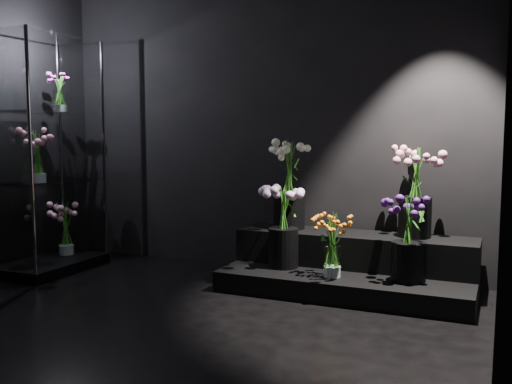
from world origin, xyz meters
The scene contains 13 objects.
floor centered at (0.00, 0.00, 0.00)m, with size 4.00×4.00×0.00m, color black.
wall_back centered at (0.00, 2.00, 1.40)m, with size 4.00×4.00×0.00m, color black.
wall_right centered at (2.00, 0.00, 1.40)m, with size 4.00×4.00×0.00m, color black.
display_riser centered at (0.92, 1.62, 0.18)m, with size 1.92×0.85×0.43m.
display_case centered at (-1.70, 1.13, 1.04)m, with size 0.57×0.94×2.07m.
bouquet_orange_bells centered at (0.86, 1.30, 0.41)m, with size 0.30×0.30×0.49m.
bouquet_lilac centered at (0.41, 1.46, 0.54)m, with size 0.37×0.37×0.66m.
bouquet_purple centered at (1.40, 1.42, 0.51)m, with size 0.35×0.35×0.63m.
bouquet_cream_roses centered at (0.35, 1.75, 0.83)m, with size 0.43×0.43×0.74m.
bouquet_pink_roses centered at (1.39, 1.77, 0.82)m, with size 0.44×0.44×0.70m.
bouquet_case_pink centered at (-1.65, 0.97, 1.05)m, with size 0.33×0.33×0.45m.
bouquet_case_magenta centered at (-1.67, 1.29, 1.60)m, with size 0.27×0.27×0.35m.
bouquet_case_base_pink centered at (-1.73, 1.36, 0.36)m, with size 0.43×0.43×0.50m.
Camera 1 is at (2.01, -2.75, 1.24)m, focal length 40.00 mm.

